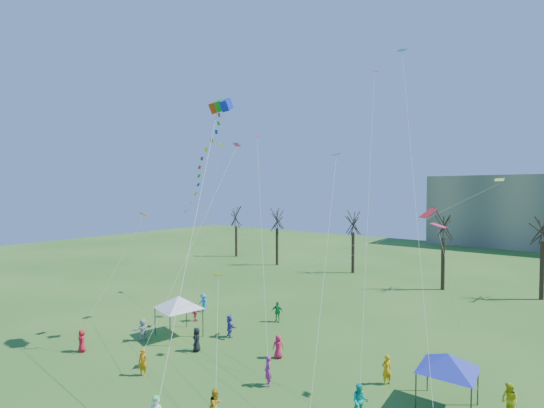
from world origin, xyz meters
The scene contains 6 objects.
bare_tree_row centered at (4.14, 36.15, 6.69)m, with size 70.10×7.85×9.93m.
big_box_kite centered at (-5.54, 6.05, 13.65)m, with size 3.81×5.80×19.04m.
canopy_tent_white centered at (-9.52, 6.73, 2.76)m, with size 4.23×4.23×3.26m.
canopy_tent_blue centered at (10.31, 8.67, 2.57)m, with size 4.04×4.04×3.03m.
festival_crowd centered at (-0.50, 6.15, 0.88)m, with size 26.87×15.18×1.84m.
small_kites_aloft centered at (-0.21, 10.50, 13.03)m, with size 25.45×18.57×32.17m.
Camera 1 is at (14.71, -13.09, 11.79)m, focal length 25.00 mm.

